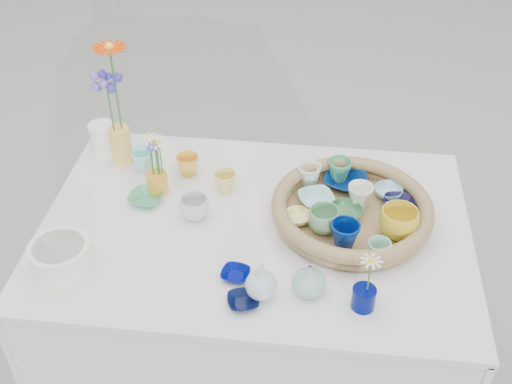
# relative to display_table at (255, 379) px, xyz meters

# --- Properties ---
(ground) EXTENTS (80.00, 80.00, 0.00)m
(ground) POSITION_rel_display_table_xyz_m (0.00, 0.00, 0.00)
(ground) COLOR gray
(display_table) EXTENTS (1.26, 0.86, 0.77)m
(display_table) POSITION_rel_display_table_xyz_m (0.00, 0.00, 0.00)
(display_table) COLOR silver
(display_table) RESTS_ON ground
(wicker_tray) EXTENTS (0.47, 0.47, 0.08)m
(wicker_tray) POSITION_rel_display_table_xyz_m (0.28, 0.05, 0.80)
(wicker_tray) COLOR brown
(wicker_tray) RESTS_ON display_table
(tray_ceramic_0) EXTENTS (0.17, 0.17, 0.03)m
(tray_ceramic_0) POSITION_rel_display_table_xyz_m (0.26, 0.20, 0.80)
(tray_ceramic_0) COLOR navy
(tray_ceramic_0) RESTS_ON wicker_tray
(tray_ceramic_1) EXTENTS (0.11, 0.11, 0.03)m
(tray_ceramic_1) POSITION_rel_display_table_xyz_m (0.43, 0.10, 0.80)
(tray_ceramic_1) COLOR black
(tray_ceramic_1) RESTS_ON wicker_tray
(tray_ceramic_2) EXTENTS (0.12, 0.12, 0.09)m
(tray_ceramic_2) POSITION_rel_display_table_xyz_m (0.41, -0.02, 0.83)
(tray_ceramic_2) COLOR gold
(tray_ceramic_2) RESTS_ON wicker_tray
(tray_ceramic_3) EXTENTS (0.11, 0.11, 0.03)m
(tray_ceramic_3) POSITION_rel_display_table_xyz_m (0.26, 0.04, 0.80)
(tray_ceramic_3) COLOR #3A7746
(tray_ceramic_3) RESTS_ON wicker_tray
(tray_ceramic_4) EXTENTS (0.11, 0.11, 0.07)m
(tray_ceramic_4) POSITION_rel_display_table_xyz_m (0.20, -0.02, 0.82)
(tray_ceramic_4) COLOR #70AA76
(tray_ceramic_4) RESTS_ON wicker_tray
(tray_ceramic_5) EXTENTS (0.14, 0.14, 0.03)m
(tray_ceramic_5) POSITION_rel_display_table_xyz_m (0.17, 0.10, 0.80)
(tray_ceramic_5) COLOR #97E4D6
(tray_ceramic_5) RESTS_ON wicker_tray
(tray_ceramic_6) EXTENTS (0.10, 0.10, 0.07)m
(tray_ceramic_6) POSITION_rel_display_table_xyz_m (0.15, 0.19, 0.82)
(tray_ceramic_6) COLOR white
(tray_ceramic_6) RESTS_ON wicker_tray
(tray_ceramic_7) EXTENTS (0.08, 0.08, 0.07)m
(tray_ceramic_7) POSITION_rel_display_table_xyz_m (0.30, 0.10, 0.82)
(tray_ceramic_7) COLOR white
(tray_ceramic_7) RESTS_ON wicker_tray
(tray_ceramic_8) EXTENTS (0.09, 0.09, 0.03)m
(tray_ceramic_8) POSITION_rel_display_table_xyz_m (0.39, 0.16, 0.80)
(tray_ceramic_8) COLOR #A0E7FF
(tray_ceramic_8) RESTS_ON wicker_tray
(tray_ceramic_9) EXTENTS (0.10, 0.10, 0.08)m
(tray_ceramic_9) POSITION_rel_display_table_xyz_m (0.26, -0.08, 0.82)
(tray_ceramic_9) COLOR navy
(tray_ceramic_9) RESTS_ON wicker_tray
(tray_ceramic_10) EXTENTS (0.10, 0.10, 0.03)m
(tray_ceramic_10) POSITION_rel_display_table_xyz_m (0.12, 0.01, 0.80)
(tray_ceramic_10) COLOR #F1E588
(tray_ceramic_10) RESTS_ON wicker_tray
(tray_ceramic_11) EXTENTS (0.08, 0.08, 0.06)m
(tray_ceramic_11) POSITION_rel_display_table_xyz_m (0.35, -0.12, 0.81)
(tray_ceramic_11) COLOR #82C8AA
(tray_ceramic_11) RESTS_ON wicker_tray
(tray_ceramic_12) EXTENTS (0.09, 0.09, 0.07)m
(tray_ceramic_12) POSITION_rel_display_table_xyz_m (0.24, 0.23, 0.82)
(tray_ceramic_12) COLOR #45A872
(tray_ceramic_12) RESTS_ON wicker_tray
(loose_ceramic_0) EXTENTS (0.10, 0.10, 0.07)m
(loose_ceramic_0) POSITION_rel_display_table_xyz_m (-0.25, 0.22, 0.80)
(loose_ceramic_0) COLOR gold
(loose_ceramic_0) RESTS_ON display_table
(loose_ceramic_1) EXTENTS (0.07, 0.07, 0.07)m
(loose_ceramic_1) POSITION_rel_display_table_xyz_m (-0.11, 0.15, 0.80)
(loose_ceramic_1) COLOR #ECD362
(loose_ceramic_1) RESTS_ON display_table
(loose_ceramic_2) EXTENTS (0.12, 0.12, 0.03)m
(loose_ceramic_2) POSITION_rel_display_table_xyz_m (-0.35, 0.06, 0.78)
(loose_ceramic_2) COLOR #49AA72
(loose_ceramic_2) RESTS_ON display_table
(loose_ceramic_3) EXTENTS (0.11, 0.11, 0.07)m
(loose_ceramic_3) POSITION_rel_display_table_xyz_m (-0.18, 0.01, 0.80)
(loose_ceramic_3) COLOR silver
(loose_ceramic_3) RESTS_ON display_table
(loose_ceramic_4) EXTENTS (0.09, 0.09, 0.02)m
(loose_ceramic_4) POSITION_rel_display_table_xyz_m (-0.03, -0.22, 0.77)
(loose_ceramic_4) COLOR #00096A
(loose_ceramic_4) RESTS_ON display_table
(loose_ceramic_5) EXTENTS (0.09, 0.09, 0.07)m
(loose_ceramic_5) POSITION_rel_display_table_xyz_m (-0.40, 0.23, 0.80)
(loose_ceramic_5) COLOR #92E7E0
(loose_ceramic_5) RESTS_ON display_table
(loose_ceramic_6) EXTENTS (0.10, 0.10, 0.02)m
(loose_ceramic_6) POSITION_rel_display_table_xyz_m (0.01, -0.31, 0.78)
(loose_ceramic_6) COLOR black
(loose_ceramic_6) RESTS_ON display_table
(fluted_bowl) EXTENTS (0.19, 0.19, 0.09)m
(fluted_bowl) POSITION_rel_display_table_xyz_m (-0.50, -0.25, 0.81)
(fluted_bowl) COLOR white
(fluted_bowl) RESTS_ON display_table
(bud_vase_paleblue) EXTENTS (0.11, 0.11, 0.13)m
(bud_vase_paleblue) POSITION_rel_display_table_xyz_m (0.05, -0.28, 0.83)
(bud_vase_paleblue) COLOR silver
(bud_vase_paleblue) RESTS_ON display_table
(bud_vase_seafoam) EXTENTS (0.11, 0.11, 0.09)m
(bud_vase_seafoam) POSITION_rel_display_table_xyz_m (0.17, -0.25, 0.81)
(bud_vase_seafoam) COLOR #87B3A2
(bud_vase_seafoam) RESTS_ON display_table
(bud_vase_cobalt) EXTENTS (0.08, 0.08, 0.06)m
(bud_vase_cobalt) POSITION_rel_display_table_xyz_m (0.31, -0.28, 0.80)
(bud_vase_cobalt) COLOR #000853
(bud_vase_cobalt) RESTS_ON display_table
(single_daisy) EXTENTS (0.08, 0.08, 0.12)m
(single_daisy) POSITION_rel_display_table_xyz_m (0.32, -0.28, 0.88)
(single_daisy) COLOR white
(single_daisy) RESTS_ON bud_vase_cobalt
(tall_vase_yellow) EXTENTS (0.08, 0.08, 0.13)m
(tall_vase_yellow) POSITION_rel_display_table_xyz_m (-0.48, 0.26, 0.83)
(tall_vase_yellow) COLOR #FFB954
(tall_vase_yellow) RESTS_ON display_table
(gerbera) EXTENTS (0.14, 0.14, 0.30)m
(gerbera) POSITION_rel_display_table_xyz_m (-0.47, 0.27, 1.03)
(gerbera) COLOR #FF4100
(gerbera) RESTS_ON tall_vase_yellow
(hydrangea) EXTENTS (0.08, 0.08, 0.25)m
(hydrangea) POSITION_rel_display_table_xyz_m (-0.49, 0.25, 0.98)
(hydrangea) COLOR #3730A6
(hydrangea) RESTS_ON tall_vase_yellow
(white_pitcher) EXTENTS (0.12, 0.09, 0.12)m
(white_pitcher) POSITION_rel_display_table_xyz_m (-0.55, 0.30, 0.82)
(white_pitcher) COLOR white
(white_pitcher) RESTS_ON display_table
(daisy_cup) EXTENTS (0.08, 0.08, 0.07)m
(daisy_cup) POSITION_rel_display_table_xyz_m (-0.32, 0.12, 0.80)
(daisy_cup) COLOR gold
(daisy_cup) RESTS_ON display_table
(daisy_posy) EXTENTS (0.10, 0.10, 0.14)m
(daisy_posy) POSITION_rel_display_table_xyz_m (-0.32, 0.12, 0.91)
(daisy_posy) COLOR white
(daisy_posy) RESTS_ON daisy_cup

